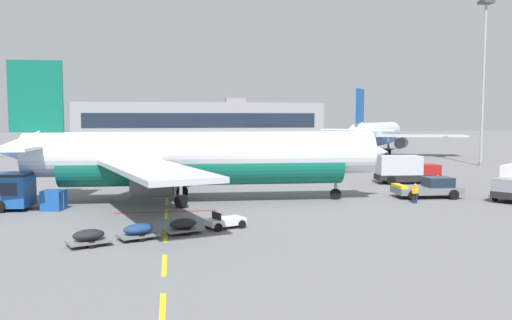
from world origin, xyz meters
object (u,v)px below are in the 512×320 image
object	(u,v)px
uld_cargo_container	(54,200)
pushback_tug	(429,188)
baggage_train	(162,228)
airliner_mid_left	(376,134)
apron_light_mast_far	(484,64)
ground_crew_worker	(415,192)
ground_power_truck	(405,169)
airliner_foreground	(197,157)

from	to	relation	value
uld_cargo_container	pushback_tug	bearing A→B (deg)	2.10
pushback_tug	baggage_train	xyz separation A→B (m)	(-24.34, -12.16, -0.37)
airliner_mid_left	uld_cargo_container	distance (m)	76.48
apron_light_mast_far	ground_crew_worker	bearing A→B (deg)	-129.90
baggage_train	uld_cargo_container	distance (m)	14.01
pushback_tug	uld_cargo_container	bearing A→B (deg)	-177.90
ground_crew_worker	pushback_tug	bearing A→B (deg)	45.37
baggage_train	uld_cargo_container	bearing A→B (deg)	128.59
ground_power_truck	ground_crew_worker	bearing A→B (deg)	-111.70
ground_power_truck	ground_crew_worker	size ratio (longest dim) A/B	4.16
airliner_mid_left	uld_cargo_container	bearing A→B (deg)	-131.53
airliner_foreground	pushback_tug	bearing A→B (deg)	-2.26
pushback_tug	ground_crew_worker	size ratio (longest dim) A/B	3.55
airliner_foreground	ground_crew_worker	xyz separation A→B (m)	(18.63, -3.66, -2.96)
baggage_train	apron_light_mast_far	size ratio (longest dim) A/B	0.45
baggage_train	ground_crew_worker	size ratio (longest dim) A/B	6.49
airliner_mid_left	baggage_train	bearing A→B (deg)	-121.60
airliner_foreground	ground_crew_worker	bearing A→B (deg)	-11.11
airliner_foreground	ground_power_truck	bearing A→B (deg)	21.31
airliner_foreground	uld_cargo_container	distance (m)	12.26
uld_cargo_container	airliner_mid_left	bearing A→B (deg)	48.47
apron_light_mast_far	ground_power_truck	bearing A→B (deg)	-139.03
uld_cargo_container	airliner_foreground	bearing A→B (deg)	9.99
airliner_mid_left	baggage_train	world-z (taller)	airliner_mid_left
pushback_tug	airliner_mid_left	xyz separation A→B (m)	(17.58, 55.99, 3.13)
pushback_tug	apron_light_mast_far	world-z (taller)	apron_light_mast_far
baggage_train	ground_crew_worker	distance (m)	23.51
baggage_train	ground_crew_worker	world-z (taller)	ground_crew_worker
apron_light_mast_far	airliner_foreground	bearing A→B (deg)	-148.50
ground_power_truck	uld_cargo_container	world-z (taller)	ground_power_truck
pushback_tug	uld_cargo_container	size ratio (longest dim) A/B	3.18
baggage_train	apron_light_mast_far	distance (m)	63.96
airliner_mid_left	apron_light_mast_far	bearing A→B (deg)	-78.87
ground_crew_worker	apron_light_mast_far	bearing A→B (deg)	50.10
airliner_foreground	apron_light_mast_far	distance (m)	53.41
airliner_foreground	ground_power_truck	world-z (taller)	airliner_foreground
baggage_train	uld_cargo_container	world-z (taller)	uld_cargo_container
ground_crew_worker	ground_power_truck	bearing A→B (deg)	68.30
airliner_mid_left	ground_crew_worker	size ratio (longest dim) A/B	18.86
airliner_foreground	pushback_tug	xyz separation A→B (m)	(21.40, -0.85, -3.05)
airliner_mid_left	ground_power_truck	world-z (taller)	airliner_mid_left
airliner_foreground	ground_crew_worker	size ratio (longest dim) A/B	20.12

